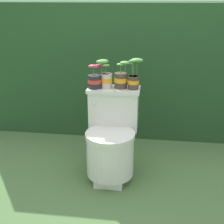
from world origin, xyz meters
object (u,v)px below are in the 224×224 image
at_px(potted_plant_midright, 134,77).
at_px(potted_plant_midleft, 106,76).
at_px(potted_plant_middle, 121,78).
at_px(potted_plant_left, 95,79).
at_px(toilet, 111,139).

bearing_deg(potted_plant_midright, potted_plant_midleft, -178.26).
distance_m(potted_plant_midleft, potted_plant_middle, 0.13).
distance_m(potted_plant_left, potted_plant_middle, 0.21).
bearing_deg(potted_plant_middle, potted_plant_left, -173.15).
height_order(potted_plant_midleft, potted_plant_midright, potted_plant_midright).
distance_m(toilet, potted_plant_middle, 0.50).
relative_size(potted_plant_midleft, potted_plant_middle, 1.05).
xyz_separation_m(potted_plant_midleft, potted_plant_middle, (0.12, 0.01, -0.02)).
bearing_deg(potted_plant_middle, toilet, -110.57).
height_order(toilet, potted_plant_left, potted_plant_left).
bearing_deg(potted_plant_midright, toilet, -137.60).
xyz_separation_m(potted_plant_left, potted_plant_midright, (0.31, 0.02, 0.02)).
bearing_deg(potted_plant_middle, potted_plant_midleft, -173.10).
xyz_separation_m(toilet, potted_plant_midright, (0.16, 0.15, 0.49)).
relative_size(potted_plant_left, potted_plant_midright, 0.80).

